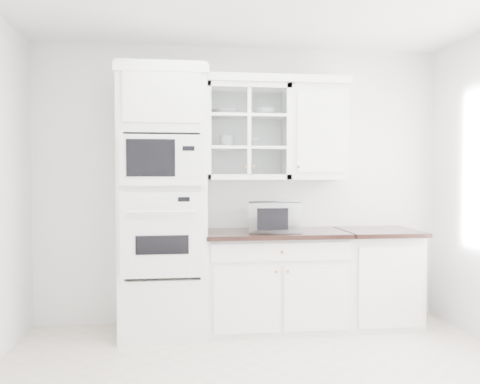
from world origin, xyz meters
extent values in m
cube|color=white|center=(0.00, 1.74, 1.35)|extent=(4.00, 0.02, 2.70)
cube|color=white|center=(-0.75, 1.43, 1.20)|extent=(0.76, 0.65, 2.40)
cube|color=white|center=(-0.75, 1.09, 0.94)|extent=(0.70, 0.03, 0.72)
cube|color=black|center=(-0.75, 1.07, 0.86)|extent=(0.44, 0.01, 0.16)
cube|color=white|center=(-0.75, 1.09, 1.56)|extent=(0.70, 0.03, 0.43)
cube|color=black|center=(-0.84, 1.07, 1.58)|extent=(0.40, 0.01, 0.31)
cube|color=white|center=(0.28, 1.45, 0.44)|extent=(1.30, 0.60, 0.88)
cube|color=#321912|center=(0.28, 1.42, 0.90)|extent=(1.32, 0.67, 0.04)
cube|color=white|center=(1.28, 1.45, 0.44)|extent=(0.70, 0.60, 0.88)
cube|color=#321912|center=(1.28, 1.42, 0.90)|extent=(0.72, 0.67, 0.04)
cube|color=white|center=(0.03, 1.58, 1.85)|extent=(0.80, 0.33, 0.90)
cube|color=white|center=(0.03, 1.58, 1.70)|extent=(0.74, 0.29, 0.02)
cube|color=white|center=(0.03, 1.58, 2.00)|extent=(0.74, 0.29, 0.02)
cube|color=white|center=(0.71, 1.58, 1.85)|extent=(0.55, 0.33, 0.90)
cube|color=white|center=(-0.07, 1.56, 2.33)|extent=(2.14, 0.38, 0.07)
imported|color=white|center=(0.27, 1.39, 1.06)|extent=(0.53, 0.47, 0.28)
imported|color=white|center=(-0.18, 1.60, 2.04)|extent=(0.30, 0.30, 0.06)
imported|color=white|center=(0.20, 1.58, 2.04)|extent=(0.28, 0.28, 0.07)
imported|color=white|center=(-0.16, 1.59, 1.76)|extent=(0.16, 0.16, 0.11)
imported|color=white|center=(0.11, 1.59, 1.75)|extent=(0.09, 0.09, 0.09)
camera|label=1|loc=(-0.56, -2.85, 1.44)|focal=35.00mm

